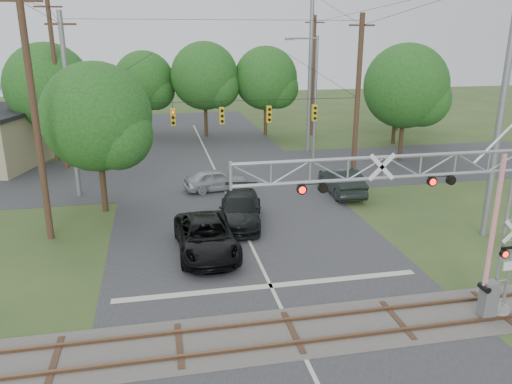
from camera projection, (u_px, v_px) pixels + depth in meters
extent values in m
plane|color=#324721|center=(310.00, 368.00, 15.82)|extent=(160.00, 160.00, 0.00)
cube|color=#2C2C2F|center=(250.00, 244.00, 25.16)|extent=(14.00, 90.00, 0.02)
cube|color=#2C2C2F|center=(216.00, 172.00, 38.24)|extent=(90.00, 12.00, 0.02)
cube|color=#453F3C|center=(293.00, 332.00, 17.68)|extent=(90.00, 3.20, 0.05)
cube|color=brown|center=(299.00, 343.00, 16.99)|extent=(90.00, 0.12, 0.14)
cube|color=brown|center=(288.00, 320.00, 18.34)|extent=(90.00, 0.12, 0.14)
cylinder|color=gray|center=(497.00, 310.00, 18.87)|extent=(0.90, 0.90, 0.30)
cube|color=silver|center=(509.00, 266.00, 17.97)|extent=(0.45, 0.03, 0.35)
cube|color=slate|center=(488.00, 300.00, 18.38)|extent=(0.55, 0.45, 1.50)
cube|color=red|center=(494.00, 224.00, 17.42)|extent=(0.14, 0.09, 5.00)
cylinder|color=gray|center=(70.00, 108.00, 30.97)|extent=(0.32, 0.32, 11.50)
cylinder|color=#3A281B|center=(357.00, 100.00, 34.58)|extent=(0.36, 0.36, 11.50)
cylinder|color=black|center=(221.00, 101.00, 32.72)|extent=(19.00, 0.03, 0.03)
cube|color=#E1B90F|center=(122.00, 119.00, 31.79)|extent=(0.30, 0.30, 1.10)
cube|color=#E1B90F|center=(173.00, 117.00, 32.40)|extent=(0.30, 0.30, 1.10)
cube|color=#E1B90F|center=(222.00, 116.00, 33.00)|extent=(0.30, 0.30, 1.10)
cube|color=#E1B90F|center=(269.00, 114.00, 33.61)|extent=(0.30, 0.30, 1.10)
cube|color=#E1B90F|center=(314.00, 113.00, 34.22)|extent=(0.30, 0.30, 1.10)
imported|color=black|center=(206.00, 237.00, 23.98)|extent=(2.91, 6.02, 1.65)
imported|color=black|center=(240.00, 209.00, 27.75)|extent=(3.35, 5.98, 1.64)
imported|color=#94969B|center=(216.00, 180.00, 33.72)|extent=(4.56, 2.37, 1.48)
imported|color=black|center=(342.00, 181.00, 32.96)|extent=(2.09, 5.31, 1.72)
cylinder|color=gray|center=(315.00, 101.00, 40.03)|extent=(0.22, 0.22, 10.06)
cylinder|color=gray|center=(304.00, 38.00, 38.37)|extent=(2.23, 0.13, 0.13)
cube|color=slate|center=(289.00, 39.00, 38.17)|extent=(0.67, 0.28, 0.17)
cylinder|color=#3A281B|center=(57.00, 87.00, 37.61)|extent=(0.34, 0.34, 12.73)
cube|color=#3A281B|center=(48.00, 7.00, 35.90)|extent=(2.00, 0.12, 0.12)
cylinder|color=gray|center=(310.00, 72.00, 43.15)|extent=(0.34, 0.34, 13.97)
cylinder|color=#3A281B|center=(36.00, 121.00, 24.08)|extent=(0.34, 0.34, 12.27)
cube|color=#3A281B|center=(19.00, 1.00, 22.44)|extent=(2.00, 0.12, 0.12)
cylinder|color=gray|center=(502.00, 107.00, 24.34)|extent=(0.34, 0.34, 13.43)
cylinder|color=#3A281B|center=(313.00, 77.00, 50.81)|extent=(0.34, 0.34, 11.95)
cube|color=#3A281B|center=(315.00, 22.00, 49.22)|extent=(2.00, 0.12, 0.12)
cylinder|color=#372819|center=(54.00, 135.00, 40.97)|extent=(0.36, 0.36, 4.40)
sphere|color=#164D18|center=(48.00, 86.00, 39.76)|extent=(6.80, 6.80, 6.80)
cylinder|color=#372819|center=(103.00, 179.00, 29.34)|extent=(0.36, 0.36, 4.01)
sphere|color=#164D18|center=(97.00, 117.00, 28.24)|extent=(6.20, 6.20, 6.20)
cylinder|color=#372819|center=(146.00, 116.00, 52.01)|extent=(0.36, 0.36, 3.95)
sphere|color=#164D18|center=(144.00, 81.00, 50.92)|extent=(6.11, 6.11, 6.11)
cylinder|color=#372819|center=(206.00, 115.00, 51.12)|extent=(0.36, 0.36, 4.37)
sphere|color=#164D18|center=(205.00, 76.00, 49.92)|extent=(6.75, 6.75, 6.75)
cylinder|color=#372819|center=(265.00, 115.00, 51.99)|extent=(0.36, 0.36, 4.15)
sphere|color=#164D18|center=(266.00, 78.00, 50.85)|extent=(6.42, 6.42, 6.42)
cylinder|color=#372819|center=(401.00, 135.00, 41.20)|extent=(0.36, 0.36, 4.37)
sphere|color=#164D18|center=(406.00, 86.00, 40.00)|extent=(6.75, 6.75, 6.75)
cylinder|color=#372819|center=(394.00, 127.00, 48.01)|extent=(0.36, 0.36, 3.25)
sphere|color=#164D18|center=(397.00, 96.00, 47.11)|extent=(5.02, 5.02, 5.02)
cylinder|color=#372819|center=(398.00, 111.00, 54.66)|extent=(0.36, 0.36, 4.10)
sphere|color=#164D18|center=(401.00, 77.00, 53.53)|extent=(6.34, 6.34, 6.34)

